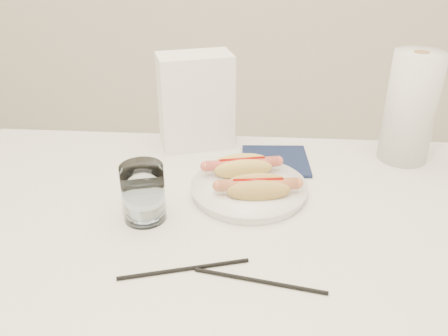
# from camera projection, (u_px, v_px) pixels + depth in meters

# --- Properties ---
(table) EXTENTS (1.20, 0.80, 0.75)m
(table) POSITION_uv_depth(u_px,v_px,m) (208.00, 249.00, 0.92)
(table) COLOR white
(table) RESTS_ON ground
(plate) EXTENTS (0.31, 0.31, 0.02)m
(plate) POSITION_uv_depth(u_px,v_px,m) (249.00, 190.00, 0.99)
(plate) COLOR white
(plate) RESTS_ON table
(hotdog_left) EXTENTS (0.16, 0.09, 0.04)m
(hotdog_left) POSITION_uv_depth(u_px,v_px,m) (242.00, 166.00, 1.01)
(hotdog_left) COLOR #E1BE5A
(hotdog_left) RESTS_ON plate
(hotdog_right) EXTENTS (0.16, 0.08, 0.04)m
(hotdog_right) POSITION_uv_depth(u_px,v_px,m) (258.00, 187.00, 0.94)
(hotdog_right) COLOR tan
(hotdog_right) RESTS_ON plate
(water_glass) EXTENTS (0.08, 0.08, 0.11)m
(water_glass) POSITION_uv_depth(u_px,v_px,m) (143.00, 193.00, 0.89)
(water_glass) COLOR silver
(water_glass) RESTS_ON table
(chopstick_near) EXTENTS (0.21, 0.07, 0.01)m
(chopstick_near) POSITION_uv_depth(u_px,v_px,m) (184.00, 269.00, 0.78)
(chopstick_near) COLOR black
(chopstick_near) RESTS_ON table
(chopstick_far) EXTENTS (0.21, 0.05, 0.01)m
(chopstick_far) POSITION_uv_depth(u_px,v_px,m) (260.00, 281.00, 0.75)
(chopstick_far) COLOR black
(chopstick_far) RESTS_ON table
(napkin_box) EXTENTS (0.19, 0.15, 0.23)m
(napkin_box) POSITION_uv_depth(u_px,v_px,m) (196.00, 101.00, 1.15)
(napkin_box) COLOR white
(napkin_box) RESTS_ON table
(navy_napkin) EXTENTS (0.16, 0.16, 0.01)m
(navy_napkin) POSITION_uv_depth(u_px,v_px,m) (275.00, 161.00, 1.11)
(navy_napkin) COLOR #131C3D
(navy_napkin) RESTS_ON table
(paper_towel_roll) EXTENTS (0.14, 0.14, 0.25)m
(paper_towel_roll) POSITION_uv_depth(u_px,v_px,m) (411.00, 108.00, 1.08)
(paper_towel_roll) COLOR silver
(paper_towel_roll) RESTS_ON table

